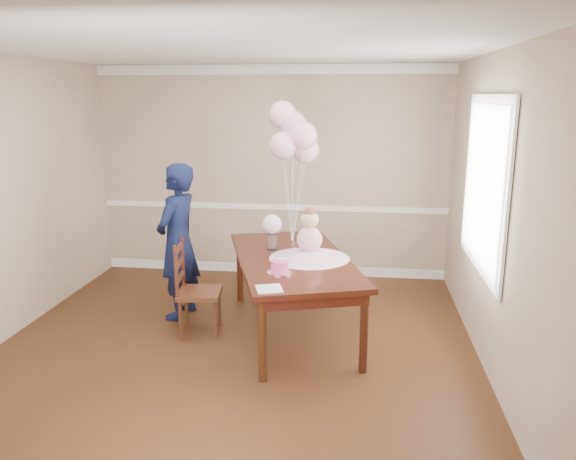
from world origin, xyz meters
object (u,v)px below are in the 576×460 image
(birthday_cake, at_px, (280,266))
(dining_table_top, at_px, (293,260))
(woman, at_px, (178,242))
(dining_chair_seat, at_px, (200,293))

(birthday_cake, bearing_deg, dining_table_top, 83.46)
(birthday_cake, distance_m, woman, 1.42)
(dining_table_top, bearing_deg, birthday_cake, -113.96)
(dining_table_top, relative_size, woman, 1.26)
(dining_chair_seat, bearing_deg, dining_table_top, 2.30)
(birthday_cake, bearing_deg, woman, 147.05)
(dining_table_top, height_order, woman, woman)
(dining_table_top, relative_size, dining_chair_seat, 5.04)
(dining_chair_seat, bearing_deg, woman, 121.95)
(dining_table_top, xyz_separation_m, woman, (-1.25, 0.26, 0.07))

